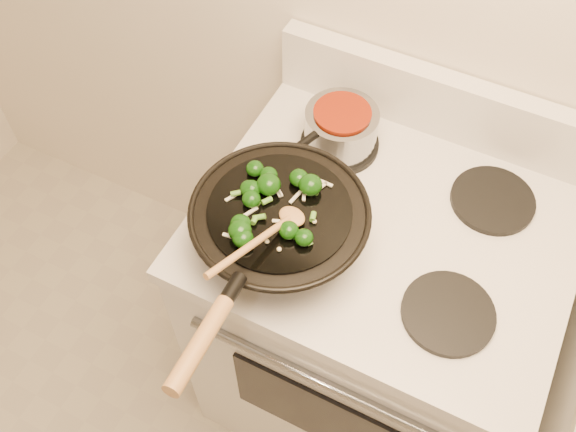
% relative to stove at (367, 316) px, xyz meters
% --- Properties ---
extents(stove, '(0.78, 0.67, 1.08)m').
position_rel_stove_xyz_m(stove, '(0.00, 0.00, 0.00)').
color(stove, silver).
rests_on(stove, ground).
extents(wok, '(0.35, 0.59, 0.18)m').
position_rel_stove_xyz_m(wok, '(-0.18, -0.16, 0.52)').
color(wok, black).
rests_on(wok, stove).
extents(stirfry, '(0.20, 0.22, 0.04)m').
position_rel_stove_xyz_m(stirfry, '(-0.20, -0.15, 0.59)').
color(stirfry, '#0D3508').
rests_on(stirfry, wok).
extents(wooden_spoon, '(0.09, 0.24, 0.08)m').
position_rel_stove_xyz_m(wooden_spoon, '(-0.16, -0.22, 0.60)').
color(wooden_spoon, '#AC7744').
rests_on(wooden_spoon, wok).
extents(saucepan, '(0.16, 0.26, 0.10)m').
position_rel_stove_xyz_m(saucepan, '(-0.18, 0.15, 0.51)').
color(saucepan, gray).
rests_on(saucepan, stove).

